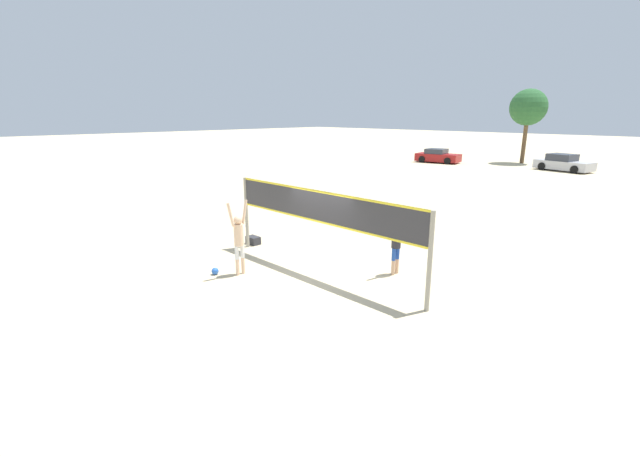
{
  "coord_description": "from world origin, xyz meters",
  "views": [
    {
      "loc": [
        8.67,
        -8.73,
        4.73
      ],
      "look_at": [
        0.0,
        0.0,
        1.4
      ],
      "focal_mm": 24.0,
      "sensor_mm": 36.0,
      "label": 1
    }
  ],
  "objects_px": {
    "gear_bag": "(253,240)",
    "volleyball_net": "(320,215)",
    "player_blocker": "(396,240)",
    "player_spiker": "(239,236)",
    "parked_car_far": "(438,156)",
    "parked_car_near": "(563,163)",
    "tree_left_cluster": "(528,108)",
    "volleyball": "(215,271)"
  },
  "relations": [
    {
      "from": "parked_car_far",
      "to": "volleyball",
      "type": "bearing_deg",
      "value": -80.54
    },
    {
      "from": "player_spiker",
      "to": "volleyball",
      "type": "bearing_deg",
      "value": 136.67
    },
    {
      "from": "player_blocker",
      "to": "tree_left_cluster",
      "type": "height_order",
      "value": "tree_left_cluster"
    },
    {
      "from": "parked_car_far",
      "to": "tree_left_cluster",
      "type": "relative_size",
      "value": 0.63
    },
    {
      "from": "volleyball",
      "to": "parked_car_far",
      "type": "bearing_deg",
      "value": 108.81
    },
    {
      "from": "parked_car_far",
      "to": "parked_car_near",
      "type": "bearing_deg",
      "value": 0.27
    },
    {
      "from": "player_spiker",
      "to": "player_blocker",
      "type": "relative_size",
      "value": 1.1
    },
    {
      "from": "gear_bag",
      "to": "parked_car_near",
      "type": "xyz_separation_m",
      "value": [
        1.6,
        30.99,
        0.48
      ]
    },
    {
      "from": "player_blocker",
      "to": "volleyball",
      "type": "relative_size",
      "value": 9.53
    },
    {
      "from": "volleyball_net",
      "to": "player_spiker",
      "type": "bearing_deg",
      "value": -131.73
    },
    {
      "from": "volleyball_net",
      "to": "volleyball",
      "type": "height_order",
      "value": "volleyball_net"
    },
    {
      "from": "gear_bag",
      "to": "volleyball_net",
      "type": "bearing_deg",
      "value": -4.96
    },
    {
      "from": "player_spiker",
      "to": "tree_left_cluster",
      "type": "height_order",
      "value": "tree_left_cluster"
    },
    {
      "from": "gear_bag",
      "to": "tree_left_cluster",
      "type": "bearing_deg",
      "value": 95.03
    },
    {
      "from": "player_spiker",
      "to": "gear_bag",
      "type": "distance_m",
      "value": 3.27
    },
    {
      "from": "gear_bag",
      "to": "tree_left_cluster",
      "type": "relative_size",
      "value": 0.08
    },
    {
      "from": "player_blocker",
      "to": "player_spiker",
      "type": "bearing_deg",
      "value": -44.89
    },
    {
      "from": "player_blocker",
      "to": "parked_car_far",
      "type": "xyz_separation_m",
      "value": [
        -14.68,
        27.99,
        -0.46
      ]
    },
    {
      "from": "volleyball",
      "to": "tree_left_cluster",
      "type": "distance_m",
      "value": 37.86
    },
    {
      "from": "volleyball_net",
      "to": "gear_bag",
      "type": "relative_size",
      "value": 14.35
    },
    {
      "from": "parked_car_far",
      "to": "tree_left_cluster",
      "type": "distance_m",
      "value": 9.33
    },
    {
      "from": "volleyball_net",
      "to": "parked_car_far",
      "type": "relative_size",
      "value": 1.72
    },
    {
      "from": "player_blocker",
      "to": "tree_left_cluster",
      "type": "bearing_deg",
      "value": -165.57
    },
    {
      "from": "player_blocker",
      "to": "parked_car_near",
      "type": "distance_m",
      "value": 30.07
    },
    {
      "from": "player_blocker",
      "to": "parked_car_near",
      "type": "relative_size",
      "value": 0.44
    },
    {
      "from": "volleyball_net",
      "to": "player_spiker",
      "type": "height_order",
      "value": "volleyball_net"
    },
    {
      "from": "tree_left_cluster",
      "to": "volleyball",
      "type": "bearing_deg",
      "value": -82.73
    },
    {
      "from": "tree_left_cluster",
      "to": "player_spiker",
      "type": "bearing_deg",
      "value": -81.81
    },
    {
      "from": "gear_bag",
      "to": "parked_car_near",
      "type": "distance_m",
      "value": 31.03
    },
    {
      "from": "volleyball_net",
      "to": "tree_left_cluster",
      "type": "height_order",
      "value": "tree_left_cluster"
    },
    {
      "from": "volleyball_net",
      "to": "gear_bag",
      "type": "height_order",
      "value": "volleyball_net"
    },
    {
      "from": "player_spiker",
      "to": "volleyball",
      "type": "relative_size",
      "value": 10.53
    },
    {
      "from": "player_spiker",
      "to": "volleyball",
      "type": "height_order",
      "value": "player_spiker"
    },
    {
      "from": "volleyball",
      "to": "tree_left_cluster",
      "type": "bearing_deg",
      "value": 97.27
    },
    {
      "from": "parked_car_far",
      "to": "player_blocker",
      "type": "bearing_deg",
      "value": -71.67
    },
    {
      "from": "volleyball_net",
      "to": "parked_car_near",
      "type": "bearing_deg",
      "value": 94.09
    },
    {
      "from": "volleyball_net",
      "to": "volleyball",
      "type": "relative_size",
      "value": 35.18
    },
    {
      "from": "player_blocker",
      "to": "parked_car_far",
      "type": "bearing_deg",
      "value": -152.32
    },
    {
      "from": "player_spiker",
      "to": "gear_bag",
      "type": "bearing_deg",
      "value": 46.36
    },
    {
      "from": "volleyball",
      "to": "parked_car_near",
      "type": "relative_size",
      "value": 0.05
    },
    {
      "from": "parked_car_near",
      "to": "volleyball_net",
      "type": "bearing_deg",
      "value": -73.63
    },
    {
      "from": "volleyball",
      "to": "player_spiker",
      "type": "bearing_deg",
      "value": 46.67
    }
  ]
}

